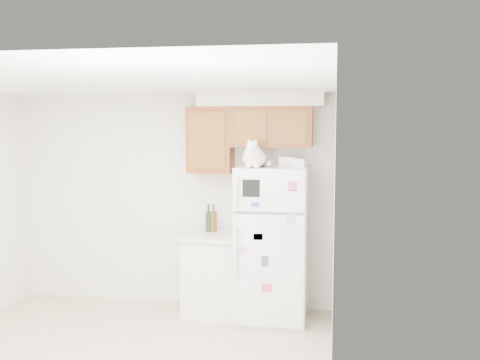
% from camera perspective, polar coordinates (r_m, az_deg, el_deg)
% --- Properties ---
extents(room_shell, '(3.84, 4.04, 2.52)m').
position_cam_1_polar(room_shell, '(5.02, -11.17, 0.05)').
color(room_shell, silver).
rests_on(room_shell, ground_plane).
extents(refrigerator, '(0.76, 0.78, 1.70)m').
position_cam_1_polar(refrigerator, '(6.20, 3.29, -6.44)').
color(refrigerator, silver).
rests_on(refrigerator, ground_plane).
extents(base_counter, '(0.64, 0.64, 0.92)m').
position_cam_1_polar(base_counter, '(6.48, -2.81, -9.45)').
color(base_counter, white).
rests_on(base_counter, ground_plane).
extents(cat, '(0.30, 0.44, 0.31)m').
position_cam_1_polar(cat, '(5.87, 1.44, 2.39)').
color(cat, white).
rests_on(cat, refrigerator).
extents(storage_box_back, '(0.20, 0.15, 0.10)m').
position_cam_1_polar(storage_box_back, '(6.14, 4.91, 1.90)').
color(storage_box_back, white).
rests_on(storage_box_back, refrigerator).
extents(storage_box_front, '(0.17, 0.14, 0.09)m').
position_cam_1_polar(storage_box_front, '(5.96, 5.92, 1.73)').
color(storage_box_front, white).
rests_on(storage_box_front, refrigerator).
extents(bottle_green, '(0.07, 0.07, 0.32)m').
position_cam_1_polar(bottle_green, '(6.48, -3.22, -3.87)').
color(bottle_green, '#19381E').
rests_on(bottle_green, base_counter).
extents(bottle_amber, '(0.07, 0.07, 0.32)m').
position_cam_1_polar(bottle_amber, '(6.46, -2.71, -3.87)').
color(bottle_amber, '#593814').
rests_on(bottle_amber, base_counter).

